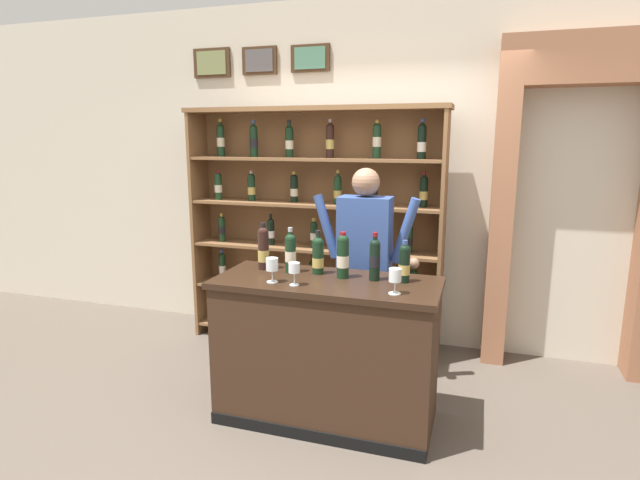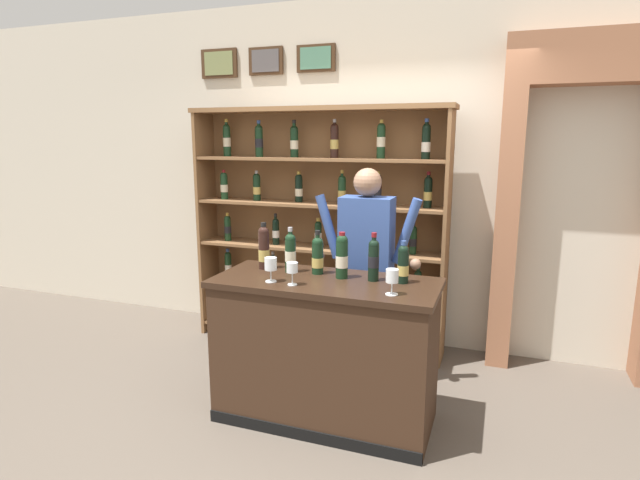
{
  "view_description": "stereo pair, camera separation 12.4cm",
  "coord_description": "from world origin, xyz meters",
  "px_view_note": "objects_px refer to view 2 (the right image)",
  "views": [
    {
      "loc": [
        0.96,
        -3.01,
        1.87
      ],
      "look_at": [
        -0.07,
        0.2,
        1.18
      ],
      "focal_mm": 28.53,
      "sensor_mm": 36.0,
      "label": 1
    },
    {
      "loc": [
        1.08,
        -2.97,
        1.87
      ],
      "look_at": [
        -0.07,
        0.2,
        1.18
      ],
      "focal_mm": 28.53,
      "sensor_mm": 36.0,
      "label": 2
    }
  ],
  "objects_px": {
    "tasting_counter": "(325,351)",
    "tasting_bottle_vin_santo": "(264,247)",
    "tasting_bottle_prosecco": "(342,256)",
    "tasting_bottle_riserva": "(374,259)",
    "wine_glass_right": "(271,265)",
    "tasting_bottle_chianti": "(318,255)",
    "shopkeeper": "(366,254)",
    "tasting_bottle_grappa": "(290,252)",
    "wine_glass_center": "(292,268)",
    "wine_shelf": "(319,221)",
    "wine_glass_spare": "(392,277)",
    "tasting_bottle_rosso": "(403,264)"
  },
  "relations": [
    {
      "from": "tasting_bottle_chianti",
      "to": "wine_glass_spare",
      "type": "bearing_deg",
      "value": -27.26
    },
    {
      "from": "tasting_bottle_vin_santo",
      "to": "tasting_bottle_chianti",
      "type": "height_order",
      "value": "tasting_bottle_vin_santo"
    },
    {
      "from": "shopkeeper",
      "to": "tasting_bottle_chianti",
      "type": "height_order",
      "value": "shopkeeper"
    },
    {
      "from": "tasting_bottle_chianti",
      "to": "tasting_bottle_riserva",
      "type": "relative_size",
      "value": 0.94
    },
    {
      "from": "tasting_bottle_chianti",
      "to": "tasting_bottle_riserva",
      "type": "height_order",
      "value": "tasting_bottle_riserva"
    },
    {
      "from": "shopkeeper",
      "to": "wine_glass_right",
      "type": "height_order",
      "value": "shopkeeper"
    },
    {
      "from": "shopkeeper",
      "to": "wine_glass_right",
      "type": "bearing_deg",
      "value": -118.88
    },
    {
      "from": "shopkeeper",
      "to": "wine_glass_center",
      "type": "height_order",
      "value": "shopkeeper"
    },
    {
      "from": "shopkeeper",
      "to": "tasting_bottle_prosecco",
      "type": "xyz_separation_m",
      "value": [
        -0.03,
        -0.52,
        0.1
      ]
    },
    {
      "from": "tasting_bottle_grappa",
      "to": "tasting_bottle_vin_santo",
      "type": "bearing_deg",
      "value": 173.82
    },
    {
      "from": "tasting_counter",
      "to": "tasting_bottle_riserva",
      "type": "distance_m",
      "value": 0.7
    },
    {
      "from": "shopkeeper",
      "to": "tasting_bottle_riserva",
      "type": "distance_m",
      "value": 0.56
    },
    {
      "from": "shopkeeper",
      "to": "tasting_bottle_vin_santo",
      "type": "xyz_separation_m",
      "value": [
        -0.61,
        -0.48,
        0.1
      ]
    },
    {
      "from": "wine_glass_right",
      "to": "wine_shelf",
      "type": "bearing_deg",
      "value": 97.62
    },
    {
      "from": "shopkeeper",
      "to": "tasting_bottle_prosecco",
      "type": "bearing_deg",
      "value": -92.8
    },
    {
      "from": "tasting_bottle_riserva",
      "to": "tasting_counter",
      "type": "bearing_deg",
      "value": -162.95
    },
    {
      "from": "shopkeeper",
      "to": "tasting_bottle_rosso",
      "type": "distance_m",
      "value": 0.63
    },
    {
      "from": "tasting_counter",
      "to": "tasting_bottle_prosecco",
      "type": "xyz_separation_m",
      "value": [
        0.08,
        0.08,
        0.63
      ]
    },
    {
      "from": "wine_shelf",
      "to": "tasting_bottle_prosecco",
      "type": "xyz_separation_m",
      "value": [
        0.58,
        -1.14,
        -0.02
      ]
    },
    {
      "from": "wine_glass_spare",
      "to": "wine_shelf",
      "type": "bearing_deg",
      "value": 124.73
    },
    {
      "from": "tasting_bottle_grappa",
      "to": "wine_glass_center",
      "type": "xyz_separation_m",
      "value": [
        0.13,
        -0.28,
        -0.03
      ]
    },
    {
      "from": "tasting_bottle_riserva",
      "to": "wine_glass_right",
      "type": "height_order",
      "value": "tasting_bottle_riserva"
    },
    {
      "from": "tasting_bottle_riserva",
      "to": "wine_glass_spare",
      "type": "distance_m",
      "value": 0.31
    },
    {
      "from": "tasting_bottle_prosecco",
      "to": "wine_glass_right",
      "type": "distance_m",
      "value": 0.46
    },
    {
      "from": "tasting_bottle_rosso",
      "to": "shopkeeper",
      "type": "bearing_deg",
      "value": 126.36
    },
    {
      "from": "tasting_counter",
      "to": "tasting_bottle_chianti",
      "type": "bearing_deg",
      "value": 127.63
    },
    {
      "from": "tasting_bottle_vin_santo",
      "to": "tasting_bottle_grappa",
      "type": "bearing_deg",
      "value": -6.18
    },
    {
      "from": "tasting_bottle_rosso",
      "to": "wine_glass_spare",
      "type": "distance_m",
      "value": 0.27
    },
    {
      "from": "wine_glass_right",
      "to": "wine_glass_spare",
      "type": "bearing_deg",
      "value": -0.41
    },
    {
      "from": "tasting_bottle_vin_santo",
      "to": "tasting_bottle_grappa",
      "type": "height_order",
      "value": "tasting_bottle_vin_santo"
    },
    {
      "from": "wine_shelf",
      "to": "tasting_bottle_grappa",
      "type": "xyz_separation_m",
      "value": [
        0.21,
        -1.12,
        -0.03
      ]
    },
    {
      "from": "tasting_counter",
      "to": "tasting_bottle_chianti",
      "type": "relative_size",
      "value": 4.92
    },
    {
      "from": "tasting_bottle_riserva",
      "to": "wine_glass_spare",
      "type": "height_order",
      "value": "tasting_bottle_riserva"
    },
    {
      "from": "tasting_counter",
      "to": "tasting_bottle_vin_santo",
      "type": "xyz_separation_m",
      "value": [
        -0.5,
        0.13,
        0.63
      ]
    },
    {
      "from": "tasting_bottle_chianti",
      "to": "wine_glass_spare",
      "type": "relative_size",
      "value": 1.92
    },
    {
      "from": "tasting_counter",
      "to": "shopkeeper",
      "type": "bearing_deg",
      "value": 79.71
    },
    {
      "from": "tasting_bottle_prosecco",
      "to": "tasting_bottle_riserva",
      "type": "relative_size",
      "value": 0.97
    },
    {
      "from": "tasting_bottle_prosecco",
      "to": "tasting_bottle_rosso",
      "type": "relative_size",
      "value": 1.12
    },
    {
      "from": "wine_shelf",
      "to": "wine_glass_center",
      "type": "height_order",
      "value": "wine_shelf"
    },
    {
      "from": "tasting_bottle_grappa",
      "to": "tasting_bottle_riserva",
      "type": "bearing_deg",
      "value": -1.73
    },
    {
      "from": "tasting_counter",
      "to": "wine_glass_spare",
      "type": "distance_m",
      "value": 0.77
    },
    {
      "from": "shopkeeper",
      "to": "tasting_bottle_rosso",
      "type": "height_order",
      "value": "shopkeeper"
    },
    {
      "from": "wine_shelf",
      "to": "tasting_counter",
      "type": "distance_m",
      "value": 1.47
    },
    {
      "from": "tasting_bottle_prosecco",
      "to": "tasting_bottle_rosso",
      "type": "distance_m",
      "value": 0.4
    },
    {
      "from": "wine_shelf",
      "to": "tasting_bottle_rosso",
      "type": "xyz_separation_m",
      "value": [
        0.97,
        -1.12,
        -0.04
      ]
    },
    {
      "from": "shopkeeper",
      "to": "wine_glass_right",
      "type": "relative_size",
      "value": 10.46
    },
    {
      "from": "tasting_counter",
      "to": "tasting_bottle_vin_santo",
      "type": "height_order",
      "value": "tasting_bottle_vin_santo"
    },
    {
      "from": "tasting_bottle_grappa",
      "to": "tasting_bottle_chianti",
      "type": "relative_size",
      "value": 1.05
    },
    {
      "from": "tasting_bottle_vin_santo",
      "to": "tasting_bottle_rosso",
      "type": "bearing_deg",
      "value": -1.58
    },
    {
      "from": "tasting_bottle_riserva",
      "to": "wine_glass_center",
      "type": "distance_m",
      "value": 0.52
    }
  ]
}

